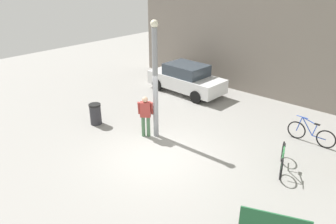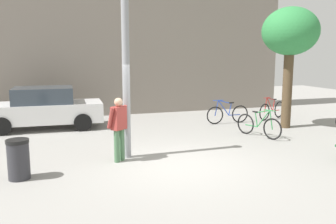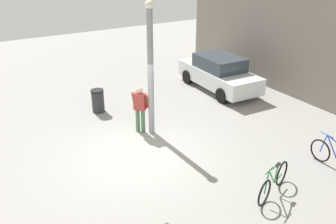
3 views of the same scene
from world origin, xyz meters
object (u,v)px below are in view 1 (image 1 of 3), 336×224
(parked_car_white, at_px, (186,79))
(trash_bin, at_px, (95,114))
(person_by_lamppost, at_px, (145,114))
(bicycle_green, at_px, (282,159))
(park_bench, at_px, (274,224))
(bicycle_blue, at_px, (311,134))
(lamppost, at_px, (155,79))

(parked_car_white, xyz_separation_m, trash_bin, (-0.48, -5.57, -0.32))
(person_by_lamppost, bearing_deg, parked_car_white, 111.05)
(person_by_lamppost, relative_size, bicycle_green, 0.98)
(park_bench, distance_m, trash_bin, 8.56)
(person_by_lamppost, distance_m, park_bench, 6.37)
(bicycle_blue, relative_size, parked_car_white, 0.42)
(parked_car_white, bearing_deg, person_by_lamppost, -68.95)
(bicycle_blue, height_order, trash_bin, bicycle_blue)
(bicycle_green, distance_m, parked_car_white, 7.79)
(park_bench, distance_m, bicycle_blue, 5.65)
(park_bench, relative_size, bicycle_green, 0.97)
(park_bench, height_order, bicycle_blue, bicycle_blue)
(person_by_lamppost, xyz_separation_m, parked_car_white, (-1.90, 4.93, -0.19))
(trash_bin, bearing_deg, bicycle_green, 14.77)
(person_by_lamppost, bearing_deg, park_bench, -16.63)
(person_by_lamppost, height_order, bicycle_green, person_by_lamppost)
(bicycle_blue, distance_m, trash_bin, 8.62)
(parked_car_white, height_order, trash_bin, parked_car_white)
(park_bench, xyz_separation_m, bicycle_blue, (-1.04, 5.55, -0.16))
(lamppost, xyz_separation_m, park_bench, (5.82, -2.11, -1.83))
(lamppost, height_order, park_bench, lamppost)
(park_bench, relative_size, parked_car_white, 0.39)
(bicycle_green, distance_m, trash_bin, 7.61)
(lamppost, xyz_separation_m, trash_bin, (-2.65, -0.92, -1.91))
(bicycle_green, xyz_separation_m, parked_car_white, (-6.88, 3.63, 0.39))
(person_by_lamppost, relative_size, park_bench, 1.01)
(bicycle_green, xyz_separation_m, bicycle_blue, (0.08, 2.42, 0.00))
(park_bench, xyz_separation_m, trash_bin, (-8.48, 1.19, -0.09))
(bicycle_green, bearing_deg, parked_car_white, 152.21)
(park_bench, relative_size, trash_bin, 1.83)
(lamppost, distance_m, parked_car_white, 5.37)
(person_by_lamppost, relative_size, parked_car_white, 0.39)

